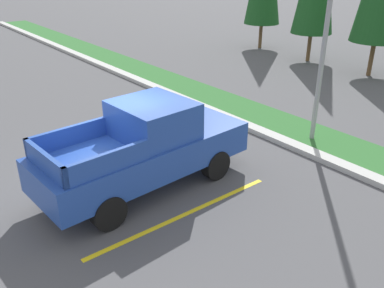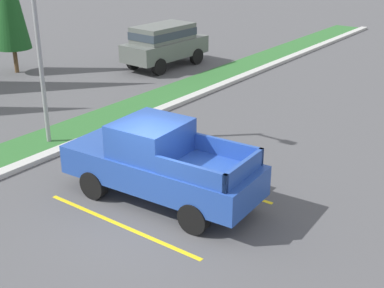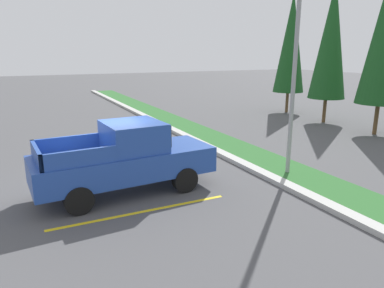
% 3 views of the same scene
% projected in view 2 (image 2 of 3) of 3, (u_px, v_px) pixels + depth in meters
% --- Properties ---
extents(ground_plane, '(120.00, 120.00, 0.00)m').
position_uv_depth(ground_plane, '(151.00, 220.00, 12.91)').
color(ground_plane, '#4C4C4F').
extents(parking_line_near, '(0.12, 4.80, 0.01)m').
position_uv_depth(parking_line_near, '(120.00, 225.00, 12.67)').
color(parking_line_near, yellow).
rests_on(parking_line_near, ground).
extents(parking_line_far, '(0.12, 4.80, 0.01)m').
position_uv_depth(parking_line_far, '(197.00, 179.00, 14.96)').
color(parking_line_far, yellow).
rests_on(parking_line_far, ground).
extents(curb_strip, '(56.00, 0.40, 0.15)m').
position_uv_depth(curb_strip, '(22.00, 165.00, 15.65)').
color(curb_strip, '#B2B2AD').
rests_on(curb_strip, ground).
extents(grass_median, '(56.00, 1.80, 0.06)m').
position_uv_depth(grass_median, '(0.00, 157.00, 16.27)').
color(grass_median, '#2D662D').
rests_on(grass_median, ground).
extents(pickup_truck_main, '(2.22, 5.33, 2.10)m').
position_uv_depth(pickup_truck_main, '(159.00, 163.00, 13.45)').
color(pickup_truck_main, black).
rests_on(pickup_truck_main, ground).
extents(suv_distant, '(4.68, 2.13, 2.10)m').
position_uv_depth(suv_distant, '(164.00, 42.00, 26.25)').
color(suv_distant, black).
rests_on(suv_distant, ground).
extents(street_light, '(0.24, 1.49, 6.76)m').
position_uv_depth(street_light, '(39.00, 22.00, 15.86)').
color(street_light, gray).
rests_on(street_light, ground).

